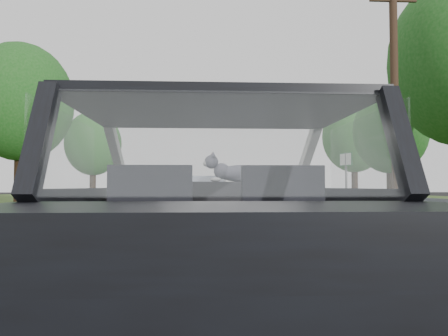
{
  "coord_description": "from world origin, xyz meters",
  "views": [
    {
      "loc": [
        -0.1,
        -3.04,
        0.96
      ],
      "look_at": [
        0.09,
        0.58,
        1.12
      ],
      "focal_mm": 35.0,
      "sensor_mm": 36.0,
      "label": 1
    }
  ],
  "objects": [
    {
      "name": "steering_wheel",
      "position": [
        -0.4,
        0.33,
        0.92
      ],
      "size": [
        0.36,
        0.36,
        0.04
      ],
      "primitive_type": "torus",
      "color": "black",
      "rests_on": "dashboard"
    },
    {
      "name": "tree_5",
      "position": [
        -10.4,
        22.2,
        4.45
      ],
      "size": [
        7.13,
        7.13,
        8.9
      ],
      "primitive_type": null,
      "rotation": [
        0.0,
        0.0,
        -0.25
      ],
      "color": "#144B14",
      "rests_on": "ground"
    },
    {
      "name": "tree_6",
      "position": [
        -8.84,
        32.66,
        3.42
      ],
      "size": [
        4.73,
        4.73,
        6.85
      ],
      "primitive_type": null,
      "rotation": [
        0.0,
        0.0,
        0.05
      ],
      "color": "#144B14",
      "rests_on": "ground"
    },
    {
      "name": "utility_pole",
      "position": [
        6.6,
        11.63,
        4.16
      ],
      "size": [
        0.33,
        0.33,
        8.31
      ],
      "primitive_type": "cylinder",
      "rotation": [
        0.0,
        0.0,
        0.27
      ],
      "color": "#31241C",
      "rests_on": "ground"
    },
    {
      "name": "ground",
      "position": [
        0.0,
        0.0,
        0.0
      ],
      "size": [
        140.0,
        140.0,
        0.0
      ],
      "primitive_type": "plane",
      "color": "black",
      "rests_on": "ground"
    },
    {
      "name": "dashboard",
      "position": [
        0.0,
        0.62,
        0.85
      ],
      "size": [
        1.58,
        0.45,
        0.3
      ],
      "primitive_type": "cube",
      "color": "black",
      "rests_on": "subject_car"
    },
    {
      "name": "driver_seat",
      "position": [
        -0.4,
        -0.29,
        0.88
      ],
      "size": [
        0.5,
        0.72,
        0.42
      ],
      "primitive_type": "cube",
      "color": "black",
      "rests_on": "subject_car"
    },
    {
      "name": "tree_3",
      "position": [
        12.57,
        32.36,
        3.94
      ],
      "size": [
        6.38,
        6.38,
        7.88
      ],
      "primitive_type": null,
      "rotation": [
        0.0,
        0.0,
        0.26
      ],
      "color": "#144B14",
      "rests_on": "ground"
    },
    {
      "name": "highway_sign",
      "position": [
        6.56,
        16.65,
        1.26
      ],
      "size": [
        0.32,
        1.0,
        2.52
      ],
      "primitive_type": "cube",
      "rotation": [
        0.0,
        0.0,
        0.23
      ],
      "color": "#185827",
      "rests_on": "ground"
    },
    {
      "name": "cat",
      "position": [
        0.24,
        0.64,
        1.08
      ],
      "size": [
        0.58,
        0.24,
        0.25
      ],
      "primitive_type": "ellipsoid",
      "rotation": [
        0.0,
        0.0,
        0.12
      ],
      "color": "gray",
      "rests_on": "dashboard"
    },
    {
      "name": "subject_car",
      "position": [
        0.0,
        0.0,
        0.72
      ],
      "size": [
        1.8,
        4.0,
        1.45
      ],
      "primitive_type": "cube",
      "color": "black",
      "rests_on": "ground"
    },
    {
      "name": "passenger_seat",
      "position": [
        0.4,
        -0.29,
        0.88
      ],
      "size": [
        0.5,
        0.72,
        0.42
      ],
      "primitive_type": "cube",
      "color": "black",
      "rests_on": "subject_car"
    },
    {
      "name": "tree_2",
      "position": [
        10.54,
        20.87,
        3.12
      ],
      "size": [
        4.73,
        4.73,
        6.24
      ],
      "primitive_type": null,
      "rotation": [
        0.0,
        0.0,
        -0.16
      ],
      "color": "#144B14",
      "rests_on": "ground"
    },
    {
      "name": "other_car",
      "position": [
        0.17,
        15.81,
        0.71
      ],
      "size": [
        2.16,
        4.5,
        1.43
      ],
      "primitive_type": "imported",
      "rotation": [
        0.0,
        0.0,
        -0.11
      ],
      "color": "silver",
      "rests_on": "ground"
    },
    {
      "name": "guardrail",
      "position": [
        4.3,
        10.0,
        0.58
      ],
      "size": [
        0.05,
        90.0,
        0.32
      ],
      "primitive_type": "cube",
      "color": "slate",
      "rests_on": "ground"
    }
  ]
}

